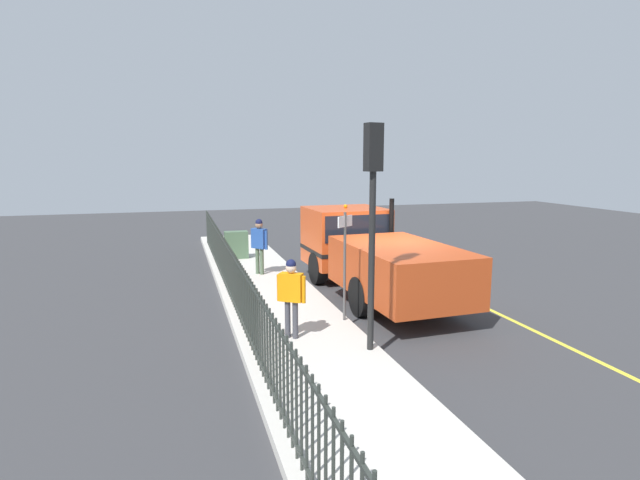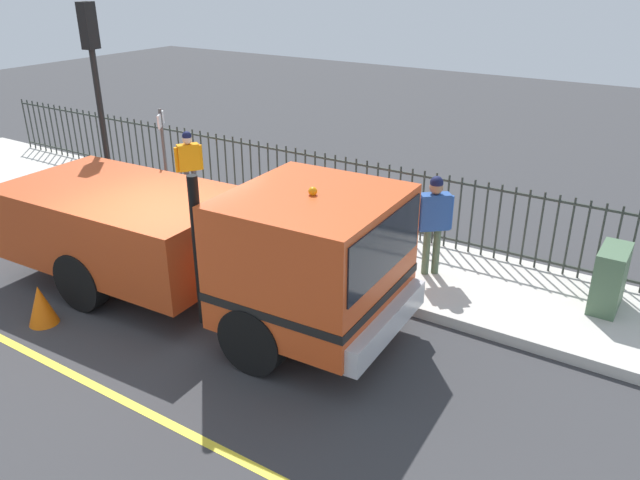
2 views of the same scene
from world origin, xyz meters
name	(u,v)px [view 1 (image 1 of 2)]	position (x,y,z in m)	size (l,w,h in m)	color
ground_plane	(392,299)	(0.00, 0.00, 0.00)	(50.14, 50.14, 0.00)	#38383A
sidewalk_slab	(278,306)	(3.13, 0.00, 0.09)	(2.57, 22.79, 0.17)	beige
lane_marking	(457,294)	(-1.97, 0.00, 0.00)	(0.12, 20.51, 0.01)	yellow
work_truck	(367,249)	(0.39, -0.89, 1.24)	(2.57, 6.94, 2.59)	#D84C1E
worker_standing	(259,241)	(3.04, -3.22, 1.23)	(0.49, 0.51, 1.73)	#264C99
pedestrian_distant	(291,290)	(3.35, 2.55, 1.16)	(0.52, 0.42, 1.61)	orange
iron_fence	(233,278)	(4.22, 0.00, 0.87)	(0.04, 19.41, 1.39)	#2D332D
traffic_light_near	(373,192)	(2.06, 3.56, 3.14)	(0.33, 0.26, 4.19)	black
utility_cabinet	(236,245)	(3.43, -5.94, 0.66)	(0.83, 0.40, 0.98)	#4C6B4C
traffic_cone	(461,295)	(-1.36, 1.17, 0.32)	(0.44, 0.44, 0.63)	orange
street_sign	(345,254)	(1.97, 1.78, 1.68)	(0.42, 0.32, 2.42)	#4C4C4C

